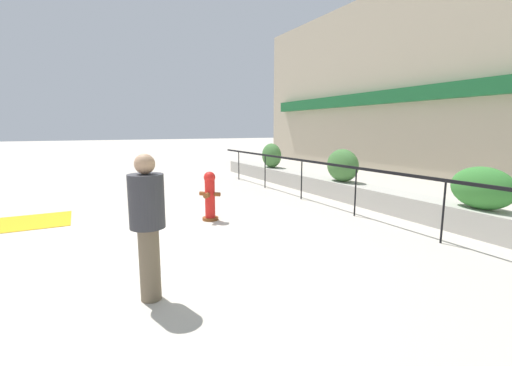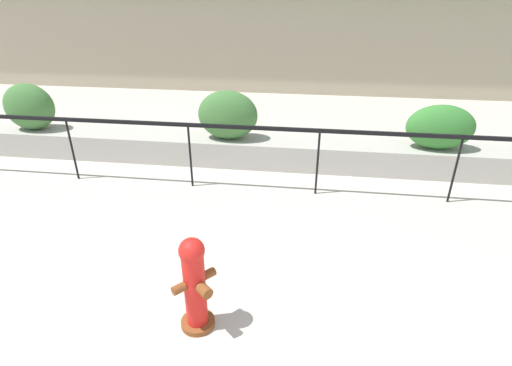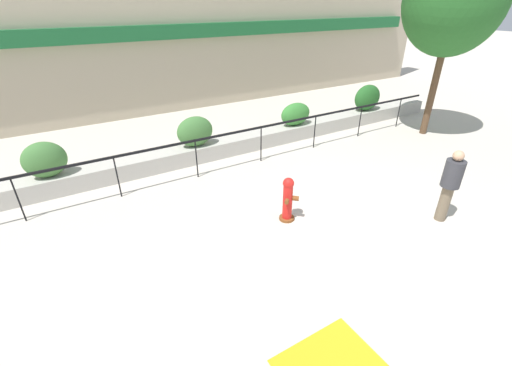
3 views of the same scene
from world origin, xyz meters
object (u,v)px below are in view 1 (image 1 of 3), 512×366
(hedge_bush_2, at_px, (482,188))
(pedestrian, at_px, (147,218))
(hedge_bush_0, at_px, (272,155))
(hedge_bush_1, at_px, (342,165))
(fire_hydrant, at_px, (210,196))

(hedge_bush_2, bearing_deg, pedestrian, -92.83)
(hedge_bush_0, distance_m, hedge_bush_1, 4.05)
(hedge_bush_0, distance_m, fire_hydrant, 6.19)
(fire_hydrant, xyz_separation_m, pedestrian, (3.06, -1.85, 0.44))
(hedge_bush_0, bearing_deg, hedge_bush_2, 0.00)
(hedge_bush_0, relative_size, hedge_bush_1, 0.91)
(hedge_bush_0, relative_size, pedestrian, 0.60)
(fire_hydrant, bearing_deg, hedge_bush_2, 51.31)
(fire_hydrant, distance_m, pedestrian, 3.60)
(hedge_bush_1, xyz_separation_m, pedestrian, (3.55, -6.04, 0.02))
(hedge_bush_1, xyz_separation_m, fire_hydrant, (0.49, -4.19, -0.41))
(hedge_bush_1, height_order, hedge_bush_2, hedge_bush_1)
(hedge_bush_2, relative_size, fire_hydrant, 1.10)
(hedge_bush_2, height_order, fire_hydrant, hedge_bush_2)
(hedge_bush_2, height_order, pedestrian, pedestrian)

